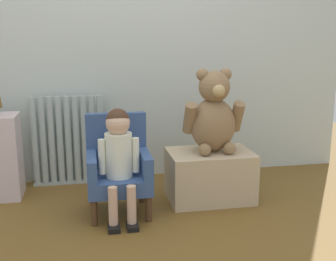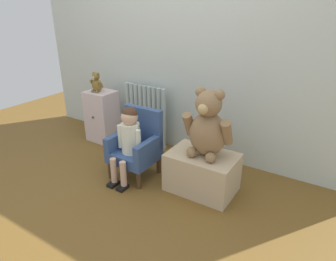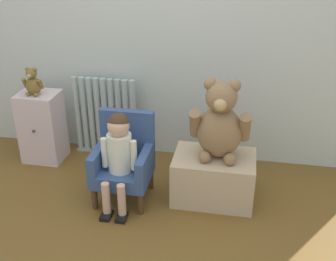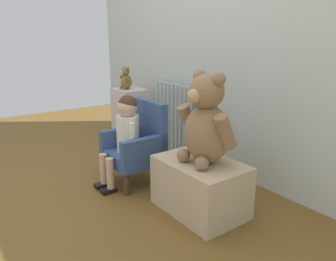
# 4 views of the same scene
# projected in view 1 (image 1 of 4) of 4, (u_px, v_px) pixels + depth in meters

# --- Properties ---
(ground_plane) EXTENTS (6.00, 6.00, 0.00)m
(ground_plane) POSITION_uv_depth(u_px,v_px,m) (138.00, 246.00, 2.32)
(ground_plane) COLOR brown
(back_wall) EXTENTS (3.80, 0.05, 2.40)m
(back_wall) POSITION_uv_depth(u_px,v_px,m) (116.00, 27.00, 3.23)
(back_wall) COLOR silver
(back_wall) RESTS_ON ground_plane
(radiator) EXTENTS (0.56, 0.05, 0.69)m
(radiator) POSITION_uv_depth(u_px,v_px,m) (68.00, 141.00, 3.23)
(radiator) COLOR #A8B8B6
(radiator) RESTS_ON ground_plane
(child_armchair) EXTENTS (0.40, 0.38, 0.64)m
(child_armchair) POSITION_uv_depth(u_px,v_px,m) (118.00, 167.00, 2.73)
(child_armchair) COLOR #365083
(child_armchair) RESTS_ON ground_plane
(child_figure) EXTENTS (0.25, 0.35, 0.70)m
(child_figure) POSITION_uv_depth(u_px,v_px,m) (119.00, 149.00, 2.60)
(child_figure) COLOR silver
(child_figure) RESTS_ON ground_plane
(low_bench) EXTENTS (0.58, 0.40, 0.35)m
(low_bench) POSITION_uv_depth(u_px,v_px,m) (210.00, 175.00, 2.96)
(low_bench) COLOR tan
(low_bench) RESTS_ON ground_plane
(large_teddy_bear) EXTENTS (0.42, 0.29, 0.57)m
(large_teddy_bear) POSITION_uv_depth(u_px,v_px,m) (213.00, 115.00, 2.88)
(large_teddy_bear) COLOR olive
(large_teddy_bear) RESTS_ON low_bench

